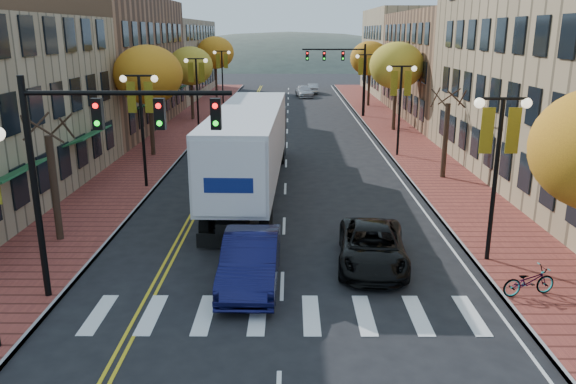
{
  "coord_description": "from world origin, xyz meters",
  "views": [
    {
      "loc": [
        0.27,
        -13.16,
        8.21
      ],
      "look_at": [
        0.18,
        7.72,
        2.2
      ],
      "focal_mm": 35.0,
      "sensor_mm": 36.0,
      "label": 1
    }
  ],
  "objects_px": {
    "black_suv": "(372,246)",
    "bicycle": "(529,281)",
    "semi_truck": "(252,141)",
    "navy_sedan": "(251,260)"
  },
  "relations": [
    {
      "from": "black_suv",
      "to": "bicycle",
      "type": "xyz_separation_m",
      "value": [
        4.57,
        -2.69,
        -0.1
      ]
    },
    {
      "from": "semi_truck",
      "to": "navy_sedan",
      "type": "xyz_separation_m",
      "value": [
        0.67,
        -11.49,
        -1.81
      ]
    },
    {
      "from": "navy_sedan",
      "to": "bicycle",
      "type": "xyz_separation_m",
      "value": [
        8.85,
        -1.1,
        -0.24
      ]
    },
    {
      "from": "semi_truck",
      "to": "navy_sedan",
      "type": "height_order",
      "value": "semi_truck"
    },
    {
      "from": "semi_truck",
      "to": "black_suv",
      "type": "xyz_separation_m",
      "value": [
        4.96,
        -9.89,
        -1.95
      ]
    },
    {
      "from": "black_suv",
      "to": "bicycle",
      "type": "relative_size",
      "value": 2.89
    },
    {
      "from": "navy_sedan",
      "to": "black_suv",
      "type": "height_order",
      "value": "navy_sedan"
    },
    {
      "from": "black_suv",
      "to": "bicycle",
      "type": "distance_m",
      "value": 5.3
    },
    {
      "from": "black_suv",
      "to": "bicycle",
      "type": "height_order",
      "value": "black_suv"
    },
    {
      "from": "bicycle",
      "to": "navy_sedan",
      "type": "bearing_deg",
      "value": 69.82
    }
  ]
}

